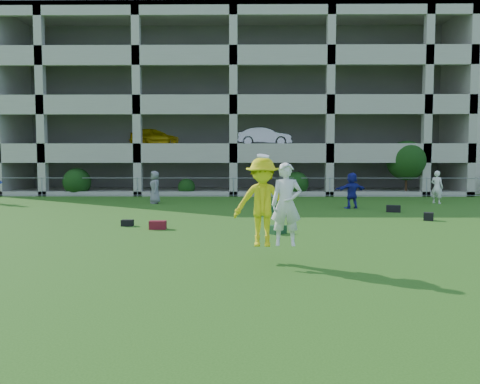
{
  "coord_description": "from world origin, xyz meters",
  "views": [
    {
      "loc": [
        0.7,
        -10.05,
        2.31
      ],
      "look_at": [
        0.57,
        3.0,
        1.4
      ],
      "focal_mm": 35.0,
      "sensor_mm": 36.0,
      "label": 1
    }
  ],
  "objects_px": {
    "bystander_c": "(155,187)",
    "frisbee_contest": "(267,203)",
    "bystander_d": "(352,190)",
    "parking_garage": "(236,113)",
    "crate_d": "(429,217)",
    "bystander_e": "(437,187)"
  },
  "relations": [
    {
      "from": "bystander_c",
      "to": "frisbee_contest",
      "type": "xyz_separation_m",
      "value": [
        5.21,
        -14.06,
        0.5
      ]
    },
    {
      "from": "bystander_d",
      "to": "parking_garage",
      "type": "height_order",
      "value": "parking_garage"
    },
    {
      "from": "crate_d",
      "to": "parking_garage",
      "type": "xyz_separation_m",
      "value": [
        -7.68,
        20.09,
        5.86
      ]
    },
    {
      "from": "bystander_c",
      "to": "frisbee_contest",
      "type": "height_order",
      "value": "frisbee_contest"
    },
    {
      "from": "bystander_c",
      "to": "bystander_d",
      "type": "xyz_separation_m",
      "value": [
        9.76,
        -2.33,
        -0.01
      ]
    },
    {
      "from": "bystander_c",
      "to": "bystander_e",
      "type": "xyz_separation_m",
      "value": [
        14.8,
        0.18,
        0.01
      ]
    },
    {
      "from": "bystander_e",
      "to": "crate_d",
      "type": "height_order",
      "value": "bystander_e"
    },
    {
      "from": "crate_d",
      "to": "parking_garage",
      "type": "relative_size",
      "value": 0.01
    },
    {
      "from": "bystander_c",
      "to": "bystander_e",
      "type": "distance_m",
      "value": 14.8
    },
    {
      "from": "bystander_d",
      "to": "parking_garage",
      "type": "bearing_deg",
      "value": -88.2
    },
    {
      "from": "bystander_c",
      "to": "crate_d",
      "type": "height_order",
      "value": "bystander_c"
    },
    {
      "from": "crate_d",
      "to": "bystander_e",
      "type": "bearing_deg",
      "value": 65.69
    },
    {
      "from": "bystander_e",
      "to": "bystander_c",
      "type": "bearing_deg",
      "value": 47.22
    },
    {
      "from": "bystander_c",
      "to": "bystander_e",
      "type": "relative_size",
      "value": 0.99
    },
    {
      "from": "frisbee_contest",
      "to": "parking_garage",
      "type": "bearing_deg",
      "value": 92.53
    },
    {
      "from": "bystander_e",
      "to": "parking_garage",
      "type": "height_order",
      "value": "parking_garage"
    },
    {
      "from": "bystander_e",
      "to": "parking_garage",
      "type": "relative_size",
      "value": 0.06
    },
    {
      "from": "bystander_d",
      "to": "bystander_e",
      "type": "bearing_deg",
      "value": -171.89
    },
    {
      "from": "crate_d",
      "to": "frisbee_contest",
      "type": "xyz_separation_m",
      "value": [
        -6.47,
        -7.34,
        1.21
      ]
    },
    {
      "from": "bystander_c",
      "to": "frisbee_contest",
      "type": "distance_m",
      "value": 15.0
    },
    {
      "from": "bystander_d",
      "to": "parking_garage",
      "type": "relative_size",
      "value": 0.06
    },
    {
      "from": "frisbee_contest",
      "to": "parking_garage",
      "type": "distance_m",
      "value": 27.86
    }
  ]
}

